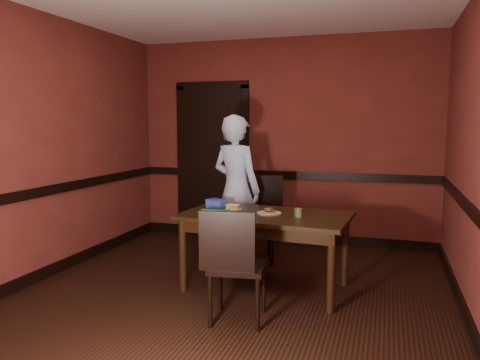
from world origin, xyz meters
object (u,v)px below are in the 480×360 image
Objects in this scene: chair_far at (253,220)px; sauce_jar at (298,213)px; sandwich_plate at (269,212)px; chair_near at (238,264)px; person at (236,189)px; cheese_saucer at (233,208)px; dining_table at (265,251)px; food_tub at (217,204)px.

sauce_jar is (0.68, -0.87, 0.28)m from chair_far.
sandwich_plate is 2.76× the size of sauce_jar.
chair_near is 0.55× the size of person.
dining_table is at bearing -16.69° from cheese_saucer.
chair_near is (-0.03, -0.77, 0.10)m from dining_table.
person reaches higher than food_tub.
sandwich_plate is at bearing -16.15° from cheese_saucer.
dining_table is 0.78m from chair_near.
cheese_saucer is 0.21m from food_tub.
dining_table is 18.75× the size of sauce_jar.
cheese_saucer is at bearing -76.94° from chair_near.
chair_far is 4.27× the size of food_tub.
cheese_saucer is (-0.33, 0.88, 0.29)m from chair_near.
sauce_jar is at bearing 4.47° from food_tub.
chair_far is 0.72m from food_tub.
person reaches higher than cheese_saucer.
sauce_jar and food_tub have the same top height.
chair_near is at bearing -116.74° from sauce_jar.
chair_far is at bearing 117.99° from dining_table.
chair_near is at bearing -87.83° from dining_table.
chair_far reaches higher than cheese_saucer.
sandwich_plate is at bearing 147.46° from person.
sandwich_plate is 1.37× the size of cheese_saucer.
sauce_jar reaches higher than dining_table.
person is at bearing 175.75° from chair_far.
person is 0.95m from sandwich_plate.
chair_far is 4.26× the size of sandwich_plate.
chair_near is 0.84m from sauce_jar.
sandwich_plate is (0.06, 0.77, 0.29)m from chair_near.
chair_far is 0.58× the size of person.
person is 7.29× the size of sandwich_plate.
dining_table is 6.79× the size of food_tub.
food_tub is at bearing -126.81° from chair_far.
dining_table is 0.53m from sauce_jar.
sauce_jar is 0.91m from food_tub.
chair_near is 4.02× the size of sandwich_plate.
cheese_saucer is (-0.36, 0.11, 0.39)m from dining_table.
sauce_jar is (0.86, -0.82, -0.07)m from person.
chair_far is at bearing 115.83° from sandwich_plate.
person is at bearing 127.28° from sandwich_plate.
sauce_jar is at bearing -8.75° from dining_table.
food_tub reaches higher than dining_table.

